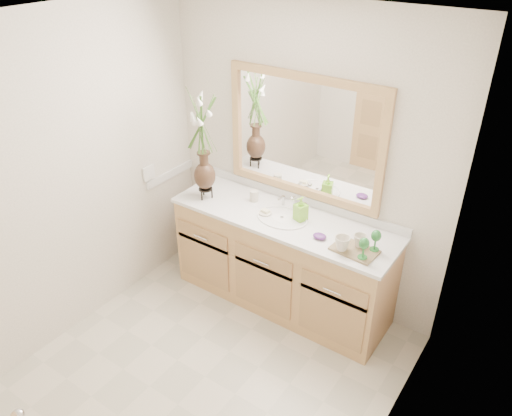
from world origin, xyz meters
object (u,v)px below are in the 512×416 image
Objects in this scene: soap_bottle at (301,210)px; tray at (355,250)px; flower_vase at (202,133)px; tumbler at (254,196)px.

soap_bottle is 0.55m from tray.
flower_vase reaches higher than soap_bottle.
tray is at bearing -10.91° from tumbler.
flower_vase reaches higher than tumbler.
tumbler is at bearing 27.34° from flower_vase.
soap_bottle is (0.46, -0.04, 0.04)m from tumbler.
tumbler is (0.36, 0.18, -0.53)m from flower_vase.
soap_bottle is 0.56× the size of tray.
tray is (0.99, -0.19, -0.04)m from tumbler.
tumbler is at bearing 174.24° from tray.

